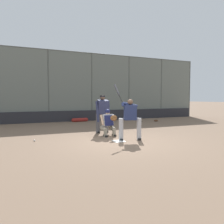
# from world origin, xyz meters

# --- Properties ---
(ground_plane) EXTENTS (160.00, 160.00, 0.00)m
(ground_plane) POSITION_xyz_m (0.00, 0.00, 0.00)
(ground_plane) COLOR #7A604C
(home_plate_marker) EXTENTS (0.43, 0.43, 0.01)m
(home_plate_marker) POSITION_xyz_m (0.00, 0.00, 0.01)
(home_plate_marker) COLOR white
(home_plate_marker) RESTS_ON ground_plane
(backstop_fence) EXTENTS (21.60, 0.08, 4.92)m
(backstop_fence) POSITION_xyz_m (-0.00, -7.93, 2.55)
(backstop_fence) COLOR #515651
(backstop_fence) RESTS_ON ground_plane
(padding_wall) EXTENTS (21.09, 0.18, 0.75)m
(padding_wall) POSITION_xyz_m (0.00, -7.83, 0.37)
(padding_wall) COLOR #28282D
(padding_wall) RESTS_ON ground_plane
(bleachers_beyond) EXTENTS (15.07, 1.95, 1.16)m
(bleachers_beyond) POSITION_xyz_m (-3.25, -10.08, 0.38)
(bleachers_beyond) COLOR slate
(bleachers_beyond) RESTS_ON ground_plane
(batter_at_plate) EXTENTS (0.89, 0.84, 2.19)m
(batter_at_plate) POSITION_xyz_m (-0.50, -0.05, 0.87)
(batter_at_plate) COLOR #B7B7BC
(batter_at_plate) RESTS_ON ground_plane
(catcher_behind_plate) EXTENTS (0.62, 0.72, 1.17)m
(catcher_behind_plate) POSITION_xyz_m (-0.07, -1.22, 0.60)
(catcher_behind_plate) COLOR gray
(catcher_behind_plate) RESTS_ON ground_plane
(umpire_home) EXTENTS (0.72, 0.44, 1.77)m
(umpire_home) POSITION_xyz_m (-0.16, -2.14, 0.95)
(umpire_home) COLOR #4C4C51
(umpire_home) RESTS_ON ground_plane
(spare_bat_near_backstop) EXTENTS (0.25, 0.89, 0.07)m
(spare_bat_near_backstop) POSITION_xyz_m (-4.46, -5.99, 0.03)
(spare_bat_near_backstop) COLOR black
(spare_bat_near_backstop) RESTS_ON ground_plane
(fielding_glove_on_dirt) EXTENTS (0.32, 0.24, 0.11)m
(fielding_glove_on_dirt) POSITION_xyz_m (-5.43, -5.41, 0.06)
(fielding_glove_on_dirt) COLOR #56331E
(fielding_glove_on_dirt) RESTS_ON ground_plane
(baseball_loose) EXTENTS (0.07, 0.07, 0.07)m
(baseball_loose) POSITION_xyz_m (2.93, -1.23, 0.04)
(baseball_loose) COLOR white
(baseball_loose) RESTS_ON ground_plane
(equipment_bag_dugout_side) EXTENTS (1.19, 0.25, 0.25)m
(equipment_bag_dugout_side) POSITION_xyz_m (-0.47, -7.38, 0.13)
(equipment_bag_dugout_side) COLOR maroon
(equipment_bag_dugout_side) RESTS_ON ground_plane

